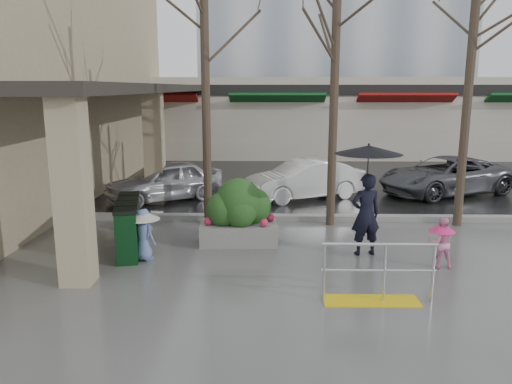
{
  "coord_description": "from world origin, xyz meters",
  "views": [
    {
      "loc": [
        -0.46,
        -9.06,
        3.52
      ],
      "look_at": [
        -0.7,
        1.51,
        1.3
      ],
      "focal_mm": 35.0,
      "sensor_mm": 36.0,
      "label": 1
    }
  ],
  "objects_px": {
    "tree_west": "(204,22)",
    "woman": "(367,187)",
    "handrail": "(376,280)",
    "child_pink": "(441,239)",
    "tree_midwest": "(337,15)",
    "tree_mideast": "(473,31)",
    "news_boxes": "(129,226)",
    "car_b": "(304,180)",
    "planter": "(239,213)",
    "car_a": "(164,181)",
    "car_c": "(445,176)",
    "child_blue": "(143,229)"
  },
  "relations": [
    {
      "from": "tree_west",
      "to": "woman",
      "type": "relative_size",
      "value": 2.83
    },
    {
      "from": "handrail",
      "to": "child_pink",
      "type": "relative_size",
      "value": 1.87
    },
    {
      "from": "tree_midwest",
      "to": "woman",
      "type": "relative_size",
      "value": 2.92
    },
    {
      "from": "handrail",
      "to": "tree_midwest",
      "type": "relative_size",
      "value": 0.27
    },
    {
      "from": "tree_west",
      "to": "tree_mideast",
      "type": "xyz_separation_m",
      "value": [
        6.5,
        0.0,
        -0.22
      ]
    },
    {
      "from": "news_boxes",
      "to": "car_b",
      "type": "xyz_separation_m",
      "value": [
        4.21,
        5.32,
        0.06
      ]
    },
    {
      "from": "woman",
      "to": "handrail",
      "type": "bearing_deg",
      "value": 71.66
    },
    {
      "from": "handrail",
      "to": "car_b",
      "type": "height_order",
      "value": "car_b"
    },
    {
      "from": "tree_west",
      "to": "planter",
      "type": "bearing_deg",
      "value": -61.37
    },
    {
      "from": "tree_midwest",
      "to": "woman",
      "type": "height_order",
      "value": "tree_midwest"
    },
    {
      "from": "child_pink",
      "to": "car_a",
      "type": "bearing_deg",
      "value": -39.68
    },
    {
      "from": "tree_midwest",
      "to": "woman",
      "type": "xyz_separation_m",
      "value": [
        0.44,
        -2.37,
        -3.76
      ]
    },
    {
      "from": "tree_west",
      "to": "news_boxes",
      "type": "bearing_deg",
      "value": -123.36
    },
    {
      "from": "tree_mideast",
      "to": "car_b",
      "type": "height_order",
      "value": "tree_mideast"
    },
    {
      "from": "news_boxes",
      "to": "car_b",
      "type": "relative_size",
      "value": 0.54
    },
    {
      "from": "tree_west",
      "to": "car_c",
      "type": "distance_m",
      "value": 9.55
    },
    {
      "from": "car_a",
      "to": "car_b",
      "type": "relative_size",
      "value": 0.97
    },
    {
      "from": "woman",
      "to": "planter",
      "type": "distance_m",
      "value": 2.92
    },
    {
      "from": "news_boxes",
      "to": "tree_midwest",
      "type": "bearing_deg",
      "value": 13.37
    },
    {
      "from": "tree_mideast",
      "to": "car_a",
      "type": "xyz_separation_m",
      "value": [
        -8.2,
        2.72,
        -4.23
      ]
    },
    {
      "from": "woman",
      "to": "planter",
      "type": "xyz_separation_m",
      "value": [
        -2.73,
        0.71,
        -0.75
      ]
    },
    {
      "from": "tree_west",
      "to": "tree_mideast",
      "type": "height_order",
      "value": "tree_west"
    },
    {
      "from": "tree_west",
      "to": "car_b",
      "type": "relative_size",
      "value": 1.78
    },
    {
      "from": "car_b",
      "to": "handrail",
      "type": "bearing_deg",
      "value": -20.49
    },
    {
      "from": "handrail",
      "to": "child_pink",
      "type": "xyz_separation_m",
      "value": [
        1.64,
        1.69,
        0.2
      ]
    },
    {
      "from": "tree_midwest",
      "to": "car_b",
      "type": "distance_m",
      "value": 5.56
    },
    {
      "from": "planter",
      "to": "car_b",
      "type": "distance_m",
      "value": 5.08
    },
    {
      "from": "tree_mideast",
      "to": "child_blue",
      "type": "xyz_separation_m",
      "value": [
        -7.5,
        -2.84,
        -4.18
      ]
    },
    {
      "from": "handrail",
      "to": "tree_mideast",
      "type": "xyz_separation_m",
      "value": [
        3.14,
        4.8,
        4.48
      ]
    },
    {
      "from": "handrail",
      "to": "woman",
      "type": "bearing_deg",
      "value": 83.53
    },
    {
      "from": "planter",
      "to": "car_b",
      "type": "bearing_deg",
      "value": 68.93
    },
    {
      "from": "woman",
      "to": "child_pink",
      "type": "relative_size",
      "value": 2.36
    },
    {
      "from": "car_a",
      "to": "handrail",
      "type": "bearing_deg",
      "value": 0.2
    },
    {
      "from": "planter",
      "to": "tree_west",
      "type": "bearing_deg",
      "value": 118.63
    },
    {
      "from": "tree_mideast",
      "to": "woman",
      "type": "relative_size",
      "value": 2.71
    },
    {
      "from": "child_blue",
      "to": "car_a",
      "type": "relative_size",
      "value": 0.3
    },
    {
      "from": "tree_west",
      "to": "woman",
      "type": "distance_m",
      "value": 5.64
    },
    {
      "from": "tree_midwest",
      "to": "child_blue",
      "type": "relative_size",
      "value": 6.35
    },
    {
      "from": "car_c",
      "to": "news_boxes",
      "type": "bearing_deg",
      "value": -79.04
    },
    {
      "from": "car_a",
      "to": "child_pink",
      "type": "bearing_deg",
      "value": 15.23
    },
    {
      "from": "tree_west",
      "to": "child_pink",
      "type": "relative_size",
      "value": 6.69
    },
    {
      "from": "tree_midwest",
      "to": "car_b",
      "type": "bearing_deg",
      "value": 98.61
    },
    {
      "from": "child_blue",
      "to": "planter",
      "type": "bearing_deg",
      "value": -116.55
    },
    {
      "from": "child_pink",
      "to": "news_boxes",
      "type": "relative_size",
      "value": 0.49
    },
    {
      "from": "news_boxes",
      "to": "car_c",
      "type": "height_order",
      "value": "car_c"
    },
    {
      "from": "tree_west",
      "to": "car_a",
      "type": "height_order",
      "value": "tree_west"
    },
    {
      "from": "handrail",
      "to": "tree_mideast",
      "type": "bearing_deg",
      "value": 56.81
    },
    {
      "from": "handrail",
      "to": "child_pink",
      "type": "bearing_deg",
      "value": 45.83
    },
    {
      "from": "tree_midwest",
      "to": "tree_mideast",
      "type": "xyz_separation_m",
      "value": [
        3.3,
        -0.0,
        -0.37
      ]
    },
    {
      "from": "tree_midwest",
      "to": "car_c",
      "type": "height_order",
      "value": "tree_midwest"
    }
  ]
}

